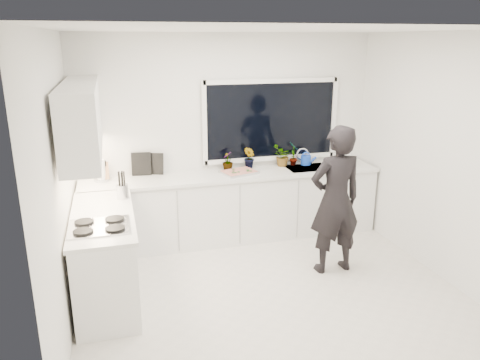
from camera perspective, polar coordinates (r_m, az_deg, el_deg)
name	(u,v)px	position (r m, az deg, el deg)	size (l,w,h in m)	color
floor	(268,291)	(5.24, 3.47, -13.31)	(4.00, 3.50, 0.02)	beige
wall_back	(228,137)	(6.34, -1.48, 5.31)	(4.00, 0.02, 2.70)	white
wall_left	(58,187)	(4.48, -21.29, -0.77)	(0.02, 3.50, 2.70)	white
wall_right	(441,157)	(5.68, 23.32, 2.54)	(0.02, 3.50, 2.70)	white
ceiling	(274,28)	(4.53, 4.11, 17.97)	(4.00, 3.50, 0.02)	white
window	(271,120)	(6.44, 3.81, 7.27)	(1.80, 0.02, 1.00)	black
base_cabinets_back	(234,207)	(6.30, -0.73, -3.37)	(3.92, 0.58, 0.88)	white
base_cabinets_left	(106,258)	(5.11, -16.03, -9.08)	(0.58, 1.60, 0.88)	white
countertop_back	(234,175)	(6.15, -0.72, 0.63)	(3.94, 0.62, 0.04)	silver
countertop_left	(102,216)	(4.93, -16.46, -4.26)	(0.62, 1.60, 0.04)	silver
upper_cabinets	(82,118)	(5.04, -18.71, 7.20)	(0.34, 2.10, 0.70)	white
sink	(308,171)	(6.51, 8.24, 1.08)	(0.58, 0.42, 0.14)	silver
faucet	(302,156)	(6.64, 7.61, 2.86)	(0.03, 0.03, 0.22)	silver
stovetop	(99,226)	(4.59, -16.77, -5.40)	(0.56, 0.48, 0.03)	black
person	(335,200)	(5.40, 11.54, -2.46)	(0.63, 0.41, 1.73)	black
pizza_tray	(239,172)	(6.14, -0.12, 0.93)	(0.44, 0.33, 0.03)	#B1B1B6
pizza	(239,171)	(6.13, -0.12, 1.08)	(0.40, 0.29, 0.01)	red
watering_can	(306,160)	(6.63, 8.02, 2.42)	(0.14, 0.14, 0.13)	blue
paper_towel_roll	(101,171)	(6.03, -16.59, 1.06)	(0.11, 0.11, 0.26)	silver
knife_block	(103,172)	(6.07, -16.31, 1.00)	(0.13, 0.10, 0.22)	#996547
utensil_crock	(122,192)	(5.32, -14.14, -1.38)	(0.13, 0.13, 0.16)	#B4B5B9
picture_frame_large	(155,164)	(6.18, -10.32, 1.97)	(0.22, 0.02, 0.28)	black
picture_frame_small	(141,164)	(6.17, -11.95, 1.94)	(0.25, 0.02, 0.30)	black
herb_plants	(271,157)	(6.43, 3.82, 2.87)	(1.10, 0.35, 0.34)	#26662D
soap_bottles	(348,158)	(6.56, 13.06, 2.61)	(0.14, 0.14, 0.30)	#D8BF66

